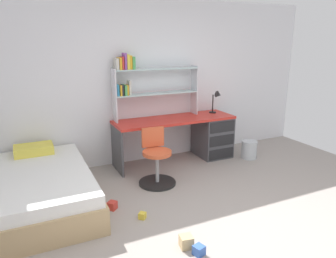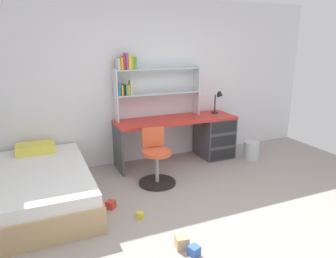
{
  "view_description": "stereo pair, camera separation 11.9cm",
  "coord_description": "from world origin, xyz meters",
  "px_view_note": "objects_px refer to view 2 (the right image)",
  "views": [
    {
      "loc": [
        -1.93,
        -2.25,
        1.94
      ],
      "look_at": [
        -0.17,
        1.5,
        0.78
      ],
      "focal_mm": 33.85,
      "sensor_mm": 36.0,
      "label": 1
    },
    {
      "loc": [
        -1.82,
        -2.3,
        1.94
      ],
      "look_at": [
        -0.17,
        1.5,
        0.78
      ],
      "focal_mm": 33.85,
      "sensor_mm": 36.0,
      "label": 2
    }
  ],
  "objects_px": {
    "toy_block_natural_1": "(182,242)",
    "toy_block_blue_2": "(194,251)",
    "desk": "(204,134)",
    "swivel_chair": "(156,163)",
    "desk_lamp": "(219,98)",
    "bookshelf_hutch": "(146,81)",
    "waste_bin": "(251,150)",
    "toy_block_yellow_0": "(140,215)",
    "bed_platform": "(39,187)",
    "toy_block_red_3": "(111,205)"
  },
  "relations": [
    {
      "from": "toy_block_natural_1",
      "to": "toy_block_blue_2",
      "type": "height_order",
      "value": "toy_block_natural_1"
    },
    {
      "from": "desk",
      "to": "swivel_chair",
      "type": "relative_size",
      "value": 2.55
    },
    {
      "from": "toy_block_blue_2",
      "to": "desk_lamp",
      "type": "bearing_deg",
      "value": 53.76
    },
    {
      "from": "bookshelf_hutch",
      "to": "toy_block_natural_1",
      "type": "relative_size",
      "value": 11.61
    },
    {
      "from": "bookshelf_hutch",
      "to": "toy_block_natural_1",
      "type": "distance_m",
      "value": 2.65
    },
    {
      "from": "waste_bin",
      "to": "toy_block_yellow_0",
      "type": "height_order",
      "value": "waste_bin"
    },
    {
      "from": "swivel_chair",
      "to": "bed_platform",
      "type": "relative_size",
      "value": 0.41
    },
    {
      "from": "desk",
      "to": "swivel_chair",
      "type": "distance_m",
      "value": 1.3
    },
    {
      "from": "desk",
      "to": "desk_lamp",
      "type": "height_order",
      "value": "desk_lamp"
    },
    {
      "from": "desk",
      "to": "toy_block_yellow_0",
      "type": "distance_m",
      "value": 2.21
    },
    {
      "from": "desk",
      "to": "bed_platform",
      "type": "distance_m",
      "value": 2.73
    },
    {
      "from": "bed_platform",
      "to": "waste_bin",
      "type": "xyz_separation_m",
      "value": [
        3.34,
        0.23,
        -0.07
      ]
    },
    {
      "from": "desk",
      "to": "bookshelf_hutch",
      "type": "relative_size",
      "value": 1.41
    },
    {
      "from": "waste_bin",
      "to": "toy_block_red_3",
      "type": "height_order",
      "value": "waste_bin"
    },
    {
      "from": "toy_block_red_3",
      "to": "toy_block_natural_1",
      "type": "bearing_deg",
      "value": -65.68
    },
    {
      "from": "bed_platform",
      "to": "toy_block_natural_1",
      "type": "relative_size",
      "value": 15.77
    },
    {
      "from": "desk_lamp",
      "to": "bed_platform",
      "type": "relative_size",
      "value": 0.2
    },
    {
      "from": "bed_platform",
      "to": "toy_block_blue_2",
      "type": "distance_m",
      "value": 2.06
    },
    {
      "from": "desk",
      "to": "bookshelf_hutch",
      "type": "bearing_deg",
      "value": 168.97
    },
    {
      "from": "bed_platform",
      "to": "toy_block_natural_1",
      "type": "height_order",
      "value": "bed_platform"
    },
    {
      "from": "bookshelf_hutch",
      "to": "swivel_chair",
      "type": "relative_size",
      "value": 1.81
    },
    {
      "from": "desk_lamp",
      "to": "toy_block_yellow_0",
      "type": "bearing_deg",
      "value": -142.53
    },
    {
      "from": "bed_platform",
      "to": "desk",
      "type": "bearing_deg",
      "value": 13.36
    },
    {
      "from": "desk_lamp",
      "to": "waste_bin",
      "type": "bearing_deg",
      "value": -50.85
    },
    {
      "from": "toy_block_natural_1",
      "to": "toy_block_blue_2",
      "type": "distance_m",
      "value": 0.16
    },
    {
      "from": "bookshelf_hutch",
      "to": "waste_bin",
      "type": "height_order",
      "value": "bookshelf_hutch"
    },
    {
      "from": "toy_block_yellow_0",
      "to": "swivel_chair",
      "type": "bearing_deg",
      "value": 57.05
    },
    {
      "from": "bed_platform",
      "to": "toy_block_red_3",
      "type": "bearing_deg",
      "value": -30.87
    },
    {
      "from": "waste_bin",
      "to": "bed_platform",
      "type": "bearing_deg",
      "value": -176.11
    },
    {
      "from": "waste_bin",
      "to": "toy_block_blue_2",
      "type": "xyz_separation_m",
      "value": [
        -2.07,
        -1.84,
        -0.1
      ]
    },
    {
      "from": "toy_block_yellow_0",
      "to": "toy_block_blue_2",
      "type": "distance_m",
      "value": 0.85
    },
    {
      "from": "toy_block_blue_2",
      "to": "toy_block_red_3",
      "type": "bearing_deg",
      "value": 113.69
    },
    {
      "from": "desk_lamp",
      "to": "bed_platform",
      "type": "bearing_deg",
      "value": -166.83
    },
    {
      "from": "desk",
      "to": "toy_block_red_3",
      "type": "bearing_deg",
      "value": -150.17
    },
    {
      "from": "swivel_chair",
      "to": "toy_block_natural_1",
      "type": "bearing_deg",
      "value": -102.03
    },
    {
      "from": "bookshelf_hutch",
      "to": "toy_block_red_3",
      "type": "relative_size",
      "value": 14.53
    },
    {
      "from": "bookshelf_hutch",
      "to": "toy_block_red_3",
      "type": "height_order",
      "value": "bookshelf_hutch"
    },
    {
      "from": "bed_platform",
      "to": "toy_block_blue_2",
      "type": "bearing_deg",
      "value": -51.84
    },
    {
      "from": "swivel_chair",
      "to": "toy_block_blue_2",
      "type": "bearing_deg",
      "value": -99.08
    },
    {
      "from": "swivel_chair",
      "to": "toy_block_red_3",
      "type": "bearing_deg",
      "value": -149.7
    },
    {
      "from": "bed_platform",
      "to": "toy_block_natural_1",
      "type": "distance_m",
      "value": 1.91
    },
    {
      "from": "desk",
      "to": "toy_block_natural_1",
      "type": "height_order",
      "value": "desk"
    },
    {
      "from": "desk",
      "to": "bed_platform",
      "type": "relative_size",
      "value": 1.04
    },
    {
      "from": "swivel_chair",
      "to": "toy_block_blue_2",
      "type": "height_order",
      "value": "swivel_chair"
    },
    {
      "from": "desk_lamp",
      "to": "bed_platform",
      "type": "height_order",
      "value": "desk_lamp"
    },
    {
      "from": "toy_block_natural_1",
      "to": "toy_block_blue_2",
      "type": "bearing_deg",
      "value": -70.67
    },
    {
      "from": "toy_block_yellow_0",
      "to": "desk",
      "type": "bearing_deg",
      "value": 41.12
    },
    {
      "from": "desk_lamp",
      "to": "toy_block_red_3",
      "type": "relative_size",
      "value": 3.98
    },
    {
      "from": "desk_lamp",
      "to": "swivel_chair",
      "type": "xyz_separation_m",
      "value": [
        -1.43,
        -0.7,
        -0.69
      ]
    },
    {
      "from": "desk",
      "to": "waste_bin",
      "type": "relative_size",
      "value": 6.54
    }
  ]
}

